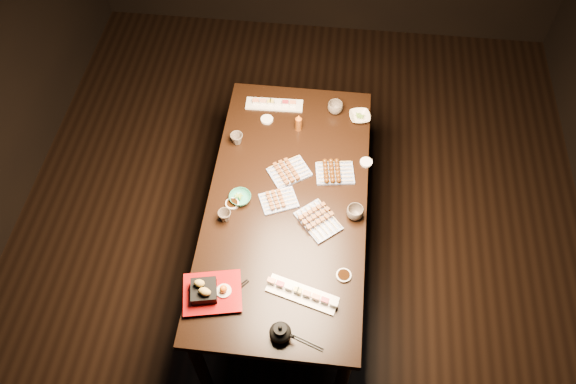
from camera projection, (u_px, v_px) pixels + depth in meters
The scene contains 23 objects.
ground at pixel (294, 267), 3.77m from camera, with size 5.00×5.00×0.00m, color black.
dining_table at pixel (287, 235), 3.48m from camera, with size 0.90×1.80×0.75m, color black.
sushi_platter_near at pixel (302, 293), 2.83m from camera, with size 0.37×0.10×0.05m, color white, non-canonical shape.
sushi_platter_far at pixel (274, 103), 3.58m from camera, with size 0.36×0.10×0.04m, color white, non-canonical shape.
yakitori_plate_center at pixel (279, 199), 3.15m from camera, with size 0.20×0.15×0.05m, color #828EB6, non-canonical shape.
yakitori_plate_right at pixel (318, 219), 3.07m from camera, with size 0.24×0.17×0.06m, color #828EB6, non-canonical shape.
yakitori_plate_left at pixel (289, 170), 3.27m from camera, with size 0.23×0.16×0.06m, color #828EB6, non-canonical shape.
tsukune_plate at pixel (335, 171), 3.26m from camera, with size 0.22×0.16×0.06m, color #828EB6, non-canonical shape.
edamame_bowl_green at pixel (240, 198), 3.17m from camera, with size 0.12×0.12×0.04m, color #309472.
edamame_bowl_cream at pixel (360, 117), 3.52m from camera, with size 0.13×0.13×0.03m, color beige.
tempura_tray at pixel (212, 290), 2.81m from camera, with size 0.29×0.23×0.11m, color black, non-canonical shape.
teacup_near_left at pixel (225, 216), 3.08m from camera, with size 0.07×0.07×0.07m, color brown.
teacup_mid_right at pixel (355, 213), 3.09m from camera, with size 0.10×0.10×0.07m, color brown.
teacup_far_left at pixel (237, 139), 3.39m from camera, with size 0.08×0.08×0.07m, color brown.
teacup_far_right at pixel (335, 108), 3.54m from camera, with size 0.10×0.10×0.08m, color brown.
teapot at pixel (280, 331), 2.68m from camera, with size 0.13×0.13×0.11m, color black, non-canonical shape.
condiment_bottle at pixel (299, 122), 3.43m from camera, with size 0.04×0.04×0.13m, color #6A320E.
sauce_dish_west at pixel (232, 204), 3.16m from camera, with size 0.08×0.08×0.01m, color white.
sauce_dish_east at pixel (366, 162), 3.33m from camera, with size 0.07×0.07×0.01m, color white.
sauce_dish_se at pixel (344, 275), 2.90m from camera, with size 0.08×0.08×0.01m, color white.
sauce_dish_nw at pixel (267, 119), 3.52m from camera, with size 0.08×0.08×0.01m, color white.
chopsticks_near at pixel (231, 294), 2.84m from camera, with size 0.23×0.02×0.01m, color black, non-canonical shape.
chopsticks_se at pixel (302, 340), 2.71m from camera, with size 0.23×0.02×0.01m, color black, non-canonical shape.
Camera 1 is at (0.15, -1.74, 3.39)m, focal length 35.00 mm.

